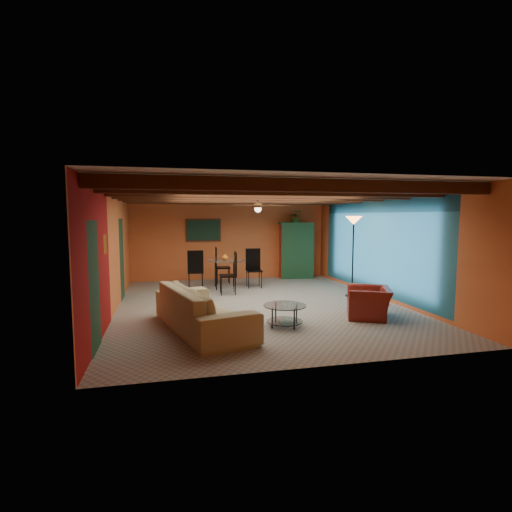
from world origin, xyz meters
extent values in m
cube|color=gray|center=(0.00, 0.00, 0.00)|extent=(6.50, 8.00, 0.01)
cube|color=silver|center=(0.00, 0.00, 2.70)|extent=(6.50, 8.00, 0.01)
cube|color=#D76531|center=(0.00, 4.00, 1.35)|extent=(6.50, 0.02, 2.70)
cube|color=maroon|center=(-3.25, 0.00, 1.35)|extent=(0.02, 8.00, 2.70)
cube|color=#296378|center=(3.25, 0.00, 1.35)|extent=(0.02, 8.00, 2.70)
imported|color=#988B62|center=(-1.49, -1.82, 0.40)|extent=(1.74, 2.95, 0.81)
imported|color=maroon|center=(1.98, -1.69, 0.32)|extent=(1.18, 1.24, 0.63)
cube|color=maroon|center=(2.20, 3.70, 0.92)|extent=(1.12, 0.67, 1.84)
cube|color=black|center=(-0.90, 3.96, 1.65)|extent=(1.05, 0.03, 0.65)
imported|color=#26661E|center=(2.20, 3.70, 2.07)|extent=(0.51, 0.48, 0.45)
imported|color=orange|center=(-0.44, 2.28, 1.26)|extent=(0.19, 0.19, 0.20)
camera|label=1|loc=(-2.14, -8.99, 2.12)|focal=27.50mm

